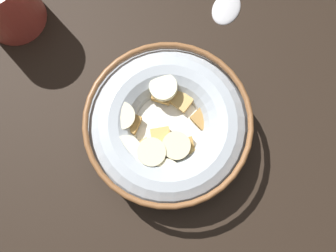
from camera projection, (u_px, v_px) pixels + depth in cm
name	position (u px, v px, depth cm)	size (l,w,h in cm)	color
ground_plane	(168.00, 133.00, 45.05)	(135.39, 135.39, 2.00)	black
cereal_bowl	(168.00, 127.00, 41.37)	(17.12, 17.12, 5.15)	#B2BCC6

